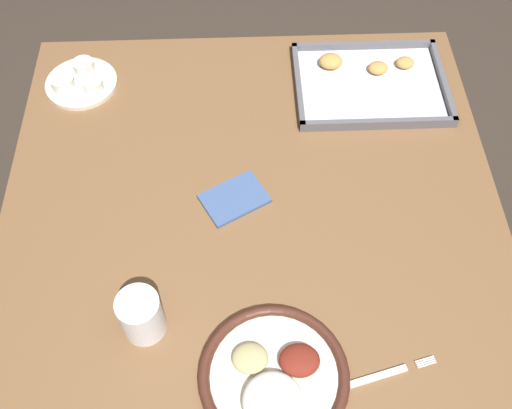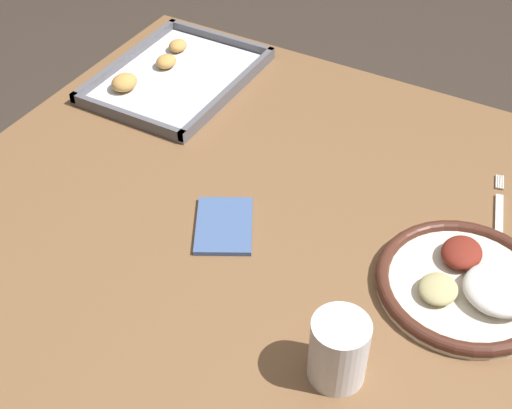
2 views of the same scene
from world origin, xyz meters
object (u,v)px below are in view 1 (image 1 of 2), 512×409
drinking_cup (141,315)px  napkin (234,198)px  dinner_plate (274,378)px  fork (368,379)px  baking_tray (369,82)px  saucer_plate (80,81)px

drinking_cup → napkin: bearing=58.8°
dinner_plate → drinking_cup: bearing=154.8°
drinking_cup → napkin: 0.31m
fork → baking_tray: (0.10, 0.68, 0.01)m
fork → napkin: bearing=105.6°
fork → saucer_plate: saucer_plate is taller
saucer_plate → napkin: saucer_plate is taller
fork → baking_tray: baking_tray is taller
dinner_plate → baking_tray: 0.73m
dinner_plate → baking_tray: (0.26, 0.68, -0.00)m
dinner_plate → napkin: size_ratio=1.67×
napkin → saucer_plate: bearing=136.1°
saucer_plate → drinking_cup: (0.19, -0.60, 0.04)m
napkin → drinking_cup: bearing=-121.2°
fork → napkin: (-0.22, 0.37, 0.00)m
saucer_plate → baking_tray: 0.66m
baking_tray → drinking_cup: bearing=-129.6°
napkin → fork: bearing=-59.9°
dinner_plate → drinking_cup: (-0.22, 0.10, 0.04)m
dinner_plate → drinking_cup: drinking_cup is taller
saucer_plate → drinking_cup: 0.63m
drinking_cup → napkin: size_ratio=0.65×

